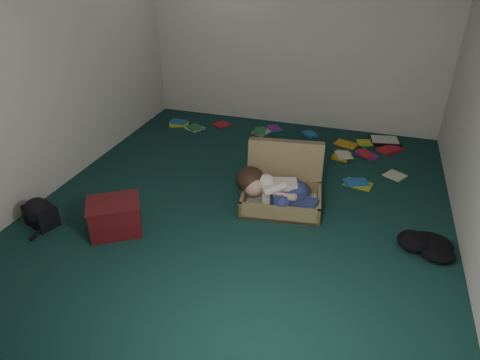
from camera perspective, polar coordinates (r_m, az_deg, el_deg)
The scene contains 11 objects.
floor at distance 4.36m, azimuth 0.60°, elevation -3.07°, with size 4.50×4.50×0.00m, color #133732.
wall_back at distance 5.95m, azimuth 7.41°, elevation 19.22°, with size 4.50×4.50×0.00m, color white.
wall_front at distance 1.96m, azimuth -18.96°, elevation -4.89°, with size 4.50×4.50×0.00m, color white.
wall_left at distance 4.78m, azimuth -23.74°, elevation 14.49°, with size 4.50×4.50×0.00m, color white.
suitcase at distance 4.35m, azimuth 5.75°, elevation -0.64°, with size 0.87×0.85×0.57m.
person at distance 4.17m, azimuth 4.83°, elevation -1.38°, with size 0.85×0.41×0.35m.
maroon_bin at distance 4.04m, azimuth -16.33°, elevation -4.71°, with size 0.58×0.55×0.32m.
backpack at distance 4.40m, azimuth -25.03°, elevation -4.21°, with size 0.36×0.29×0.22m, color black, non-canonical shape.
clothing_pile at distance 3.99m, azimuth 23.07°, elevation -8.04°, with size 0.45×0.37×0.14m, color black, non-canonical shape.
paper_tray at distance 5.94m, azimuth 18.70°, elevation 4.94°, with size 0.41×0.34×0.05m.
book_scatter at distance 5.66m, azimuth 8.43°, elevation 4.88°, with size 3.18×1.50×0.02m.
Camera 1 is at (1.06, -3.51, 2.36)m, focal length 32.00 mm.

